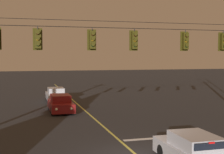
{
  "coord_description": "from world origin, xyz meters",
  "views": [
    {
      "loc": [
        -4.97,
        -13.45,
        4.53
      ],
      "look_at": [
        0.0,
        4.54,
        3.34
      ],
      "focal_mm": 52.0,
      "sensor_mm": 36.0,
      "label": 1
    }
  ],
  "objects": [
    {
      "name": "traffic_light_left_inner",
      "position": [
        -4.2,
        3.52,
        5.41
      ],
      "size": [
        0.48,
        0.41,
        1.22
      ],
      "color": "black"
    },
    {
      "name": "traffic_light_right_inner",
      "position": [
        1.0,
        3.52,
        5.41
      ],
      "size": [
        0.48,
        0.41,
        1.22
      ],
      "color": "black"
    },
    {
      "name": "lane_centre_stripe",
      "position": [
        0.0,
        9.54,
        0.0
      ],
      "size": [
        0.14,
        60.0,
        0.01
      ],
      "primitive_type": "cube",
      "color": "#D1C64C",
      "rests_on": "ground"
    },
    {
      "name": "traffic_light_rightmost",
      "position": [
        4.12,
        3.52,
        5.41
      ],
      "size": [
        0.48,
        0.41,
        1.22
      ],
      "color": "black"
    },
    {
      "name": "traffic_light_far_right",
      "position": [
        6.63,
        3.52,
        5.41
      ],
      "size": [
        0.48,
        0.41,
        1.22
      ],
      "color": "black"
    },
    {
      "name": "car_oncoming_trailing",
      "position": [
        -1.79,
        19.11,
        0.65
      ],
      "size": [
        1.8,
        4.42,
        1.39
      ],
      "color": "#A5A5AD",
      "rests_on": "ground"
    },
    {
      "name": "stop_bar_paint",
      "position": [
        1.9,
        2.94,
        0.0
      ],
      "size": [
        3.4,
        0.36,
        0.01
      ],
      "primitive_type": "cube",
      "color": "silver",
      "rests_on": "ground"
    },
    {
      "name": "car_waiting_near_lane",
      "position": [
        1.7,
        -1.85,
        0.65
      ],
      "size": [
        1.8,
        4.33,
        1.39
      ],
      "color": "#A5A5AD",
      "rests_on": "ground"
    },
    {
      "name": "traffic_light_centre",
      "position": [
        -1.37,
        3.52,
        5.41
      ],
      "size": [
        0.48,
        0.41,
        1.22
      ],
      "color": "black"
    },
    {
      "name": "signal_span_assembly",
      "position": [
        -0.0,
        3.54,
        3.89
      ],
      "size": [
        20.33,
        0.32,
        7.47
      ],
      "color": "#2D2116",
      "rests_on": "ground"
    },
    {
      "name": "car_oncoming_lead",
      "position": [
        -2.01,
        13.06,
        0.65
      ],
      "size": [
        1.8,
        4.42,
        1.39
      ],
      "color": "maroon",
      "rests_on": "ground"
    }
  ]
}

